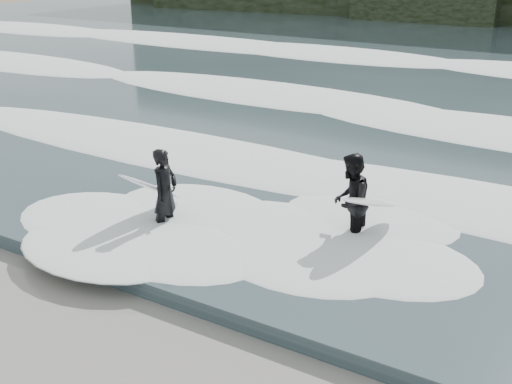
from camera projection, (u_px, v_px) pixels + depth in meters
sea at (505, 59)px, 30.85m from camera, size 90.00×52.00×0.30m
foam_near at (324, 174)px, 14.86m from camera, size 60.00×3.20×0.20m
foam_mid at (420, 110)px, 20.42m from camera, size 60.00×4.00×0.24m
foam_far at (487, 66)px, 27.56m from camera, size 60.00×4.80×0.30m
surfer_left at (163, 192)px, 12.41m from camera, size 0.95×1.67×1.77m
surfer_right at (352, 201)px, 11.89m from camera, size 1.22×2.02×1.82m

